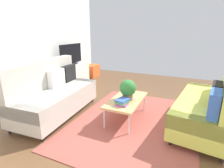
{
  "coord_description": "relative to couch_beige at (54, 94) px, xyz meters",
  "views": [
    {
      "loc": [
        -3.0,
        -1.0,
        1.68
      ],
      "look_at": [
        0.07,
        0.39,
        0.65
      ],
      "focal_mm": 28.24,
      "sensor_mm": 36.0,
      "label": 1
    }
  ],
  "objects": [
    {
      "name": "table_book_1",
      "position": [
        0.12,
        -1.44,
        0.02
      ],
      "size": [
        0.27,
        0.23,
        0.04
      ],
      "primitive_type": "cube",
      "rotation": [
        0.0,
        0.0,
        -0.22
      ],
      "color": "#3F8C4C",
      "rests_on": "table_book_0"
    },
    {
      "name": "coffee_table",
      "position": [
        0.39,
        -1.42,
        -0.05
      ],
      "size": [
        1.1,
        0.56,
        0.42
      ],
      "color": "tan",
      "rests_on": "ground_plane"
    },
    {
      "name": "storage_trunk",
      "position": [
        3.03,
        0.9,
        -0.23
      ],
      "size": [
        0.52,
        0.4,
        0.44
      ],
      "primitive_type": "cube",
      "color": "orange",
      "rests_on": "ground_plane"
    },
    {
      "name": "tv",
      "position": [
        1.93,
        0.98,
        0.51
      ],
      "size": [
        1.0,
        0.2,
        0.64
      ],
      "color": "black",
      "rests_on": "tv_console"
    },
    {
      "name": "table_book_0",
      "position": [
        0.12,
        -1.44,
        -0.01
      ],
      "size": [
        0.25,
        0.19,
        0.03
      ],
      "primitive_type": "cube",
      "rotation": [
        0.0,
        0.0,
        0.06
      ],
      "color": "purple",
      "rests_on": "coffee_table"
    },
    {
      "name": "potted_plant",
      "position": [
        0.37,
        -1.45,
        0.19
      ],
      "size": [
        0.31,
        0.31,
        0.39
      ],
      "color": "brown",
      "rests_on": "coffee_table"
    },
    {
      "name": "table_book_2",
      "position": [
        0.12,
        -1.44,
        0.06
      ],
      "size": [
        0.27,
        0.23,
        0.03
      ],
      "primitive_type": "cube",
      "rotation": [
        0.0,
        0.0,
        -0.23
      ],
      "color": "#3359B2",
      "rests_on": "table_book_1"
    },
    {
      "name": "tv_console",
      "position": [
        1.93,
        1.0,
        -0.13
      ],
      "size": [
        1.4,
        0.44,
        0.64
      ],
      "primitive_type": "cube",
      "color": "silver",
      "rests_on": "ground_plane"
    },
    {
      "name": "vase_1",
      "position": [
        1.49,
        1.05,
        0.28
      ],
      "size": [
        0.09,
        0.09,
        0.17
      ],
      "primitive_type": "cylinder",
      "color": "#33B29E",
      "rests_on": "tv_console"
    },
    {
      "name": "area_rug",
      "position": [
        0.34,
        -1.62,
        -0.44
      ],
      "size": [
        2.9,
        2.2,
        0.01
      ],
      "primitive_type": "cube",
      "color": "#9E4C42",
      "rests_on": "ground_plane"
    },
    {
      "name": "wall_far",
      "position": [
        0.41,
        1.34,
        1.0
      ],
      "size": [
        6.4,
        0.12,
        2.9
      ],
      "primitive_type": "cube",
      "color": "white",
      "rests_on": "ground_plane"
    },
    {
      "name": "couch_beige",
      "position": [
        0.0,
        0.0,
        0.0
      ],
      "size": [
        1.95,
        0.97,
        1.1
      ],
      "rotation": [
        0.0,
        0.0,
        3.21
      ],
      "color": "#B2ADA3",
      "rests_on": "ground_plane"
    },
    {
      "name": "bottle_0",
      "position": [
        1.64,
        0.96,
        0.31
      ],
      "size": [
        0.06,
        0.06,
        0.23
      ],
      "primitive_type": "cylinder",
      "color": "#3359B2",
      "rests_on": "tv_console"
    },
    {
      "name": "ground_plane",
      "position": [
        0.41,
        -1.46,
        -0.45
      ],
      "size": [
        7.68,
        7.68,
        0.0
      ],
      "primitive_type": "plane",
      "color": "brown"
    },
    {
      "name": "couch_green",
      "position": [
        0.66,
        -2.84,
        0.0
      ],
      "size": [
        1.99,
        1.08,
        1.1
      ],
      "rotation": [
        0.0,
        0.0,
        -0.13
      ],
      "color": "#C1CC51",
      "rests_on": "ground_plane"
    },
    {
      "name": "vase_0",
      "position": [
        1.35,
        1.05,
        0.27
      ],
      "size": [
        0.08,
        0.08,
        0.14
      ],
      "primitive_type": "cylinder",
      "color": "silver",
      "rests_on": "tv_console"
    }
  ]
}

